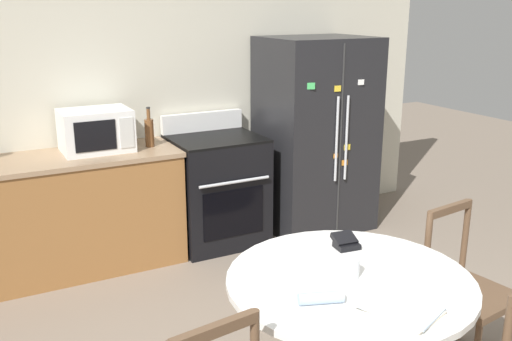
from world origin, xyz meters
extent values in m
cube|color=beige|center=(0.00, 2.65, 1.30)|extent=(5.20, 0.10, 2.60)
cube|color=#936033|center=(-1.14, 2.29, 0.43)|extent=(2.12, 0.62, 0.86)
cube|color=#997A5B|center=(-1.14, 2.29, 0.88)|extent=(2.14, 0.64, 0.03)
cube|color=black|center=(1.25, 2.20, 0.85)|extent=(0.91, 0.75, 1.71)
cube|color=#333333|center=(1.25, 1.82, 0.85)|extent=(0.01, 0.01, 1.64)
cylinder|color=silver|center=(1.20, 1.81, 0.90)|extent=(0.02, 0.02, 0.72)
cylinder|color=silver|center=(1.30, 1.81, 0.90)|extent=(0.02, 0.02, 0.72)
cube|color=orange|center=(1.30, 1.82, 0.68)|extent=(0.06, 0.01, 0.05)
cube|color=yellow|center=(1.19, 1.82, 1.32)|extent=(0.06, 0.01, 0.05)
cube|color=white|center=(1.43, 1.82, 1.35)|extent=(0.06, 0.01, 0.04)
cube|color=#3FB259|center=(0.94, 1.82, 1.35)|extent=(0.06, 0.02, 0.05)
cube|color=orange|center=(1.20, 1.82, 0.75)|extent=(0.05, 0.01, 0.04)
cube|color=yellow|center=(1.32, 1.82, 0.81)|extent=(0.06, 0.01, 0.05)
cube|color=black|center=(0.30, 2.26, 0.45)|extent=(0.73, 0.64, 0.90)
cube|color=black|center=(0.30, 1.94, 0.36)|extent=(0.53, 0.01, 0.40)
cylinder|color=silver|center=(0.30, 1.91, 0.63)|extent=(0.60, 0.02, 0.02)
cube|color=black|center=(0.30, 2.26, 0.91)|extent=(0.73, 0.64, 0.02)
cube|color=white|center=(0.30, 2.55, 1.00)|extent=(0.73, 0.06, 0.16)
cube|color=white|center=(-0.65, 2.35, 1.06)|extent=(0.51, 0.39, 0.32)
cube|color=black|center=(-0.69, 2.15, 1.06)|extent=(0.30, 0.01, 0.22)
cube|color=silver|center=(-0.46, 2.15, 1.06)|extent=(0.10, 0.01, 0.23)
cylinder|color=brown|center=(-0.25, 2.29, 1.01)|extent=(0.07, 0.07, 0.22)
cylinder|color=brown|center=(-0.25, 2.29, 1.16)|extent=(0.03, 0.03, 0.08)
cylinder|color=#262626|center=(-0.25, 2.29, 1.21)|extent=(0.03, 0.03, 0.01)
cylinder|color=white|center=(-0.03, -0.02, 0.73)|extent=(1.16, 1.16, 0.03)
cube|color=brown|center=(-0.85, -0.33, 0.88)|extent=(0.35, 0.08, 0.04)
cube|color=brown|center=(0.83, 0.00, 0.43)|extent=(0.47, 0.47, 0.04)
cylinder|color=brown|center=(0.98, 0.19, 0.21)|extent=(0.04, 0.04, 0.41)
cylinder|color=brown|center=(0.64, 0.15, 0.21)|extent=(0.04, 0.04, 0.41)
cylinder|color=brown|center=(0.98, 0.21, 0.68)|extent=(0.04, 0.04, 0.45)
cylinder|color=brown|center=(0.63, 0.16, 0.68)|extent=(0.04, 0.04, 0.45)
cube|color=brown|center=(0.80, 0.19, 0.88)|extent=(0.35, 0.08, 0.04)
cylinder|color=silver|center=(-0.02, -0.01, 0.79)|extent=(0.09, 0.09, 0.09)
cylinder|color=red|center=(-0.02, -0.01, 0.77)|extent=(0.08, 0.08, 0.05)
cylinder|color=#A3BCDB|center=(-0.28, -0.15, 0.77)|extent=(0.20, 0.12, 0.05)
cube|color=black|center=(0.16, 0.26, 0.76)|extent=(0.13, 0.11, 0.03)
cube|color=black|center=(0.16, 0.29, 0.79)|extent=(0.13, 0.11, 0.06)
cube|color=white|center=(-0.03, -0.37, 0.75)|extent=(0.28, 0.34, 0.01)
cube|color=beige|center=(-0.03, -0.37, 0.76)|extent=(0.30, 0.35, 0.01)
cube|color=silver|center=(-0.03, -0.37, 0.77)|extent=(0.32, 0.36, 0.01)
camera|label=1|loc=(-1.54, -1.94, 1.97)|focal=40.00mm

